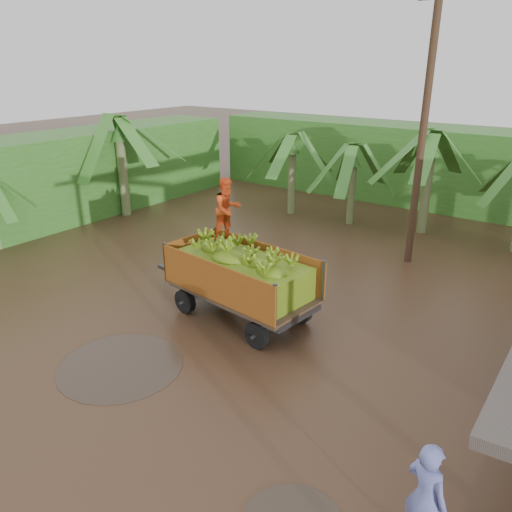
{
  "coord_description": "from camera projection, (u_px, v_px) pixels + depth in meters",
  "views": [
    {
      "loc": [
        5.07,
        -7.7,
        6.44
      ],
      "look_at": [
        -2.14,
        2.17,
        1.63
      ],
      "focal_mm": 35.0,
      "sensor_mm": 36.0,
      "label": 1
    }
  ],
  "objects": [
    {
      "name": "banana_plants",
      "position": [
        296.0,
        196.0,
        18.0
      ],
      "size": [
        24.34,
        21.14,
        4.41
      ],
      "color": "#2D661E",
      "rests_on": "ground"
    },
    {
      "name": "man_blue",
      "position": [
        425.0,
        498.0,
        6.77
      ],
      "size": [
        0.77,
        0.64,
        1.8
      ],
      "primitive_type": "imported",
      "rotation": [
        0.0,
        0.0,
        2.76
      ],
      "color": "#6E76C9",
      "rests_on": "ground"
    },
    {
      "name": "banana_trailer",
      "position": [
        241.0,
        274.0,
        12.99
      ],
      "size": [
        5.64,
        2.38,
        3.58
      ],
      "rotation": [
        0.0,
        0.0,
        -0.11
      ],
      "color": "#B46319",
      "rests_on": "ground"
    },
    {
      "name": "utility_pole",
      "position": [
        423.0,
        129.0,
        15.53
      ],
      "size": [
        1.2,
        0.24,
        8.75
      ],
      "color": "#47301E",
      "rests_on": "ground"
    },
    {
      "name": "hedge_north",
      "position": [
        432.0,
        166.0,
        23.39
      ],
      "size": [
        22.0,
        3.0,
        3.6
      ],
      "primitive_type": "cube",
      "color": "#2D661E",
      "rests_on": "ground"
    },
    {
      "name": "ground",
      "position": [
        276.0,
        375.0,
        10.92
      ],
      "size": [
        100.0,
        100.0,
        0.0
      ],
      "primitive_type": "plane",
      "color": "black",
      "rests_on": "ground"
    },
    {
      "name": "hedge_west",
      "position": [
        54.0,
        179.0,
        20.95
      ],
      "size": [
        3.0,
        18.0,
        3.6
      ],
      "primitive_type": "cube",
      "color": "#2D661E",
      "rests_on": "ground"
    }
  ]
}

